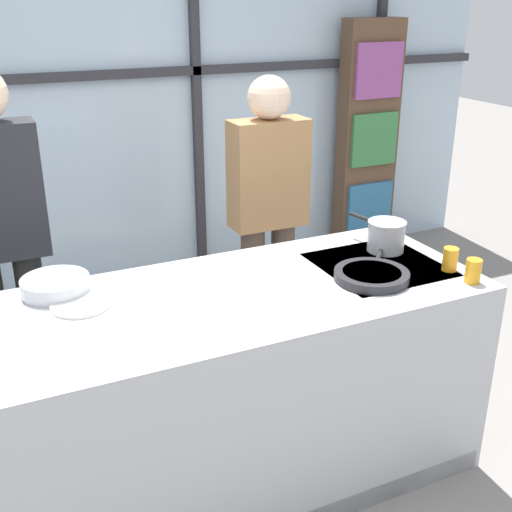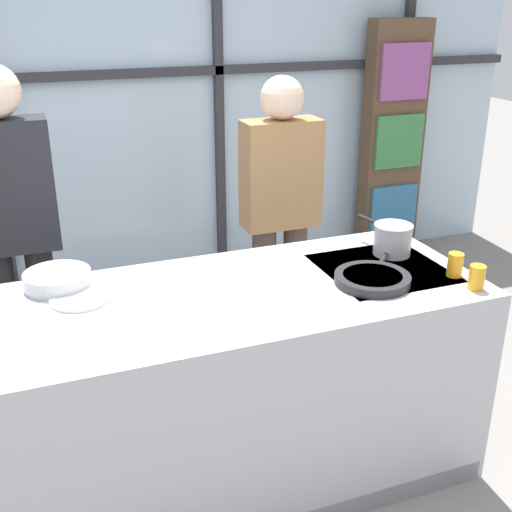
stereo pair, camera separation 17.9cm
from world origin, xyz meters
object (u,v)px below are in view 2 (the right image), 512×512
object	(u,v)px
white_plate	(80,299)
mixing_bowl	(57,279)
spectator_center_left	(280,206)
juice_glass_near	(477,277)
frying_pan	(373,278)
saucepan	(392,239)
spectator_far_left	(13,223)
juice_glass_far	(455,265)

from	to	relation	value
white_plate	mixing_bowl	world-z (taller)	mixing_bowl
spectator_center_left	juice_glass_near	bearing A→B (deg)	105.01
mixing_bowl	white_plate	bearing A→B (deg)	-68.02
spectator_center_left	juice_glass_near	xyz separation A→B (m)	(0.33, -1.25, 0.03)
frying_pan	saucepan	world-z (taller)	saucepan
spectator_far_left	juice_glass_far	world-z (taller)	spectator_far_left
spectator_center_left	frying_pan	bearing A→B (deg)	88.61
juice_glass_far	juice_glass_near	bearing A→B (deg)	-90.00
spectator_center_left	juice_glass_far	distance (m)	1.16
juice_glass_near	frying_pan	bearing A→B (deg)	150.32
spectator_center_left	mixing_bowl	xyz separation A→B (m)	(-1.25, -0.61, 0.02)
frying_pan	spectator_far_left	bearing A→B (deg)	142.85
saucepan	mixing_bowl	world-z (taller)	saucepan
spectator_far_left	juice_glass_near	world-z (taller)	spectator_far_left
frying_pan	saucepan	size ratio (longest dim) A/B	1.43
juice_glass_near	spectator_center_left	bearing A→B (deg)	105.01
white_plate	frying_pan	bearing A→B (deg)	-12.85
saucepan	juice_glass_far	xyz separation A→B (m)	(0.12, -0.31, -0.02)
spectator_far_left	mixing_bowl	xyz separation A→B (m)	(0.15, -0.61, -0.06)
spectator_center_left	juice_glass_far	size ratio (longest dim) A/B	15.98
spectator_far_left	frying_pan	size ratio (longest dim) A/B	3.79
mixing_bowl	juice_glass_near	size ratio (longest dim) A/B	2.63
frying_pan	spectator_center_left	bearing A→B (deg)	88.61
white_plate	juice_glass_near	xyz separation A→B (m)	(1.52, -0.47, 0.04)
frying_pan	juice_glass_far	xyz separation A→B (m)	(0.36, -0.06, 0.03)
mixing_bowl	juice_glass_near	xyz separation A→B (m)	(1.59, -0.63, 0.02)
juice_glass_near	juice_glass_far	xyz separation A→B (m)	(0.00, 0.14, 0.00)
juice_glass_far	frying_pan	bearing A→B (deg)	169.78
saucepan	mixing_bowl	size ratio (longest dim) A/B	1.20
saucepan	juice_glass_far	size ratio (longest dim) A/B	3.15
frying_pan	white_plate	bearing A→B (deg)	167.15
spectator_center_left	frying_pan	world-z (taller)	spectator_center_left
spectator_far_left	saucepan	xyz separation A→B (m)	(1.62, -0.80, -0.02)
juice_glass_near	juice_glass_far	size ratio (longest dim) A/B	1.00
mixing_bowl	juice_glass_near	distance (m)	1.71
frying_pan	saucepan	bearing A→B (deg)	45.27
spectator_far_left	spectator_center_left	xyz separation A→B (m)	(1.40, 0.00, -0.08)
spectator_center_left	juice_glass_near	distance (m)	1.29
saucepan	juice_glass_far	world-z (taller)	saucepan
white_plate	mixing_bowl	size ratio (longest dim) A/B	0.85
frying_pan	mixing_bowl	world-z (taller)	mixing_bowl
white_plate	mixing_bowl	xyz separation A→B (m)	(-0.07, 0.16, 0.03)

